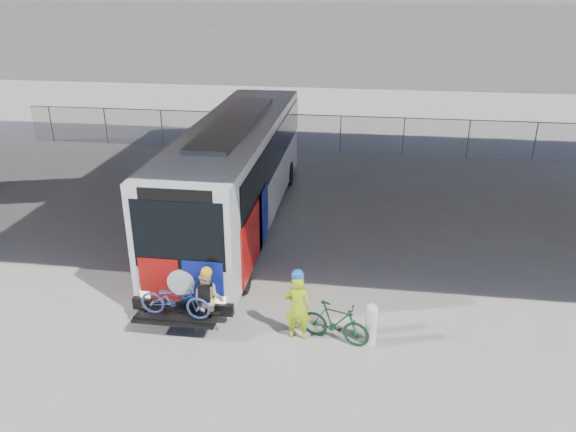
% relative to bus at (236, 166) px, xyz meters
% --- Properties ---
extents(ground, '(160.00, 160.00, 0.00)m').
position_rel_bus_xyz_m(ground, '(2.00, -2.84, -2.11)').
color(ground, '#9E9991').
rests_on(ground, ground).
extents(bus, '(2.67, 12.91, 3.69)m').
position_rel_bus_xyz_m(bus, '(0.00, 0.00, 0.00)').
color(bus, silver).
rests_on(bus, ground).
extents(overpass, '(40.00, 16.00, 7.95)m').
position_rel_bus_xyz_m(overpass, '(2.00, 1.16, 4.44)').
color(overpass, '#605E59').
rests_on(overpass, ground).
extents(chainlink_fence, '(30.00, 0.06, 30.00)m').
position_rel_bus_xyz_m(chainlink_fence, '(2.00, 9.16, -0.68)').
color(chainlink_fence, gray).
rests_on(chainlink_fence, ground).
extents(brick_buildings, '(54.00, 22.00, 12.00)m').
position_rel_bus_xyz_m(brick_buildings, '(3.23, 45.39, 3.31)').
color(brick_buildings, brown).
rests_on(brick_buildings, ground).
extents(bollard, '(0.28, 0.28, 1.07)m').
position_rel_bus_xyz_m(bollard, '(4.59, -6.32, -1.54)').
color(bollard, white).
rests_on(bollard, ground).
extents(cyclist_hivis, '(0.62, 0.42, 1.82)m').
position_rel_bus_xyz_m(cyclist_hivis, '(2.88, -6.32, -1.23)').
color(cyclist_hivis, '#B5D516').
rests_on(cyclist_hivis, ground).
extents(cyclist_tan, '(0.87, 0.74, 1.72)m').
position_rel_bus_xyz_m(cyclist_tan, '(0.73, -6.33, -1.29)').
color(cyclist_tan, tan).
rests_on(cyclist_tan, ground).
extents(bike_parked, '(1.74, 0.93, 1.01)m').
position_rel_bus_xyz_m(bike_parked, '(3.77, -6.34, -1.60)').
color(bike_parked, '#123821').
rests_on(bike_parked, ground).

